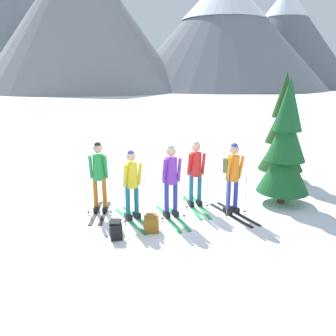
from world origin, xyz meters
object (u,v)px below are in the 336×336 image
Objects in this scene: pine_tree_near at (284,132)px; skier_in_purple at (173,178)px; skier_in_orange at (234,174)px; backpack_on_snow_front at (153,224)px; skier_in_green at (101,173)px; skier_in_red at (197,171)px; skier_in_yellow at (133,183)px; pine_tree_mid at (287,148)px; backpack_on_snow_beside at (117,230)px.

skier_in_purple is at bearing -137.71° from pine_tree_near.
backpack_on_snow_front is at bearing -150.43° from skier_in_orange.
skier_in_green reaches higher than backpack_on_snow_front.
skier_in_red is 1.00× the size of skier_in_orange.
skier_in_green is 0.52× the size of pine_tree_near.
skier_in_yellow is at bearing -150.69° from skier_in_red.
pine_tree_mid is (4.71, 0.66, 0.49)m from skier_in_green.
backpack_on_snow_beside is at bearing -152.38° from pine_tree_mid.
skier_in_purple is at bearing 44.43° from backpack_on_snow_beside.
skier_in_orange is 4.65× the size of backpack_on_snow_front.
skier_in_yellow reaches higher than backpack_on_snow_beside.
backpack_on_snow_front and backpack_on_snow_beside have the same top height.
skier_in_orange reaches higher than backpack_on_snow_front.
skier_in_orange is 4.65× the size of backpack_on_snow_beside.
pine_tree_near is at bearing 37.02° from skier_in_yellow.
pine_tree_mid is (2.32, 0.28, 0.56)m from skier_in_red.
pine_tree_mid is 4.08m from backpack_on_snow_front.
skier_in_red is at bearing 46.25° from backpack_on_snow_beside.
skier_in_green is 0.98m from skier_in_yellow.
skier_in_purple is 1.01× the size of skier_in_red.
pine_tree_mid is 8.62× the size of backpack_on_snow_front.
pine_tree_near is at bearing 45.55° from backpack_on_snow_front.
backpack_on_snow_front is at bearing -124.20° from skier_in_red.
backpack_on_snow_front is (-1.92, -1.09, -0.81)m from skier_in_orange.
skier_in_red is (1.54, 0.87, 0.04)m from skier_in_yellow.
skier_in_green is at bearing 168.65° from skier_in_purple.
skier_in_purple is 1.00× the size of skier_in_orange.
pine_tree_mid reaches higher than backpack_on_snow_front.
skier_in_yellow is 4.07m from pine_tree_mid.
backpack_on_snow_front is (-3.39, -1.85, -1.31)m from pine_tree_mid.
skier_in_orange is at bearing 9.68° from skier_in_purple.
skier_in_green is 0.54× the size of pine_tree_mid.
skier_in_yellow is 0.92m from skier_in_purple.
skier_in_red is (0.63, 0.74, -0.04)m from skier_in_purple.
pine_tree_near reaches higher than skier_in_yellow.
skier_in_red reaches higher than backpack_on_snow_front.
skier_in_red is 3.92m from pine_tree_near.
skier_in_red is 2.71m from backpack_on_snow_beside.
backpack_on_snow_beside is at bearing -137.17° from pine_tree_near.
skier_in_yellow is (0.84, -0.48, -0.10)m from skier_in_green.
skier_in_yellow is 0.49× the size of pine_tree_near.
skier_in_green is at bearing -170.84° from skier_in_red.
skier_in_green is 1.00× the size of skier_in_orange.
skier_in_red is 4.63× the size of backpack_on_snow_beside.
pine_tree_near is at bearing 42.83° from backpack_on_snow_beside.
pine_tree_mid is at bearing 28.62° from backpack_on_snow_front.
skier_in_purple reaches higher than skier_in_orange.
backpack_on_snow_beside is (-0.73, -0.31, 0.00)m from backpack_on_snow_front.
skier_in_green is at bearing 111.45° from backpack_on_snow_beside.
pine_tree_mid reaches higher than skier_in_green.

